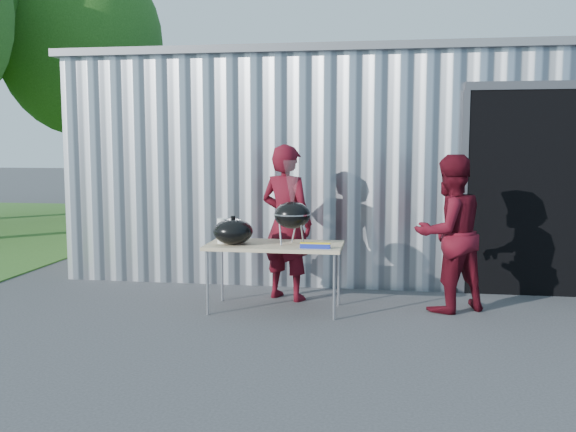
% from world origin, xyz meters
% --- Properties ---
extents(ground, '(80.00, 80.00, 0.00)m').
position_xyz_m(ground, '(0.00, 0.00, 0.00)').
color(ground, '#37373A').
extents(building, '(8.20, 6.20, 3.10)m').
position_xyz_m(building, '(0.92, 4.59, 1.54)').
color(building, silver).
rests_on(building, ground).
extents(tree_far, '(4.03, 4.03, 6.68)m').
position_xyz_m(tree_far, '(-6.50, 9.00, 4.35)').
color(tree_far, '#442D19').
rests_on(tree_far, ground).
extents(folding_table, '(1.50, 0.75, 0.75)m').
position_xyz_m(folding_table, '(-0.10, 0.52, 0.71)').
color(folding_table, tan).
rests_on(folding_table, ground).
extents(kettle_grill, '(0.40, 0.40, 0.93)m').
position_xyz_m(kettle_grill, '(0.10, 0.49, 1.18)').
color(kettle_grill, black).
rests_on(kettle_grill, folding_table).
extents(grill_lid, '(0.44, 0.44, 0.32)m').
position_xyz_m(grill_lid, '(-0.55, 0.42, 0.89)').
color(grill_lid, black).
rests_on(grill_lid, folding_table).
extents(paper_towels, '(0.12, 0.12, 0.28)m').
position_xyz_m(paper_towels, '(-0.68, 0.47, 0.89)').
color(paper_towels, white).
rests_on(paper_towels, folding_table).
extents(white_tub, '(0.20, 0.15, 0.10)m').
position_xyz_m(white_tub, '(-0.65, 0.75, 0.80)').
color(white_tub, white).
rests_on(white_tub, folding_table).
extents(foil_box, '(0.32, 0.06, 0.06)m').
position_xyz_m(foil_box, '(0.38, 0.27, 0.78)').
color(foil_box, '#1928A3').
rests_on(foil_box, folding_table).
extents(person_cook, '(0.80, 0.68, 1.85)m').
position_xyz_m(person_cook, '(-0.05, 1.06, 0.92)').
color(person_cook, '#4C0914').
rests_on(person_cook, ground).
extents(person_bystander, '(1.07, 1.00, 1.74)m').
position_xyz_m(person_bystander, '(1.81, 0.79, 0.87)').
color(person_bystander, '#4C0914').
rests_on(person_bystander, ground).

